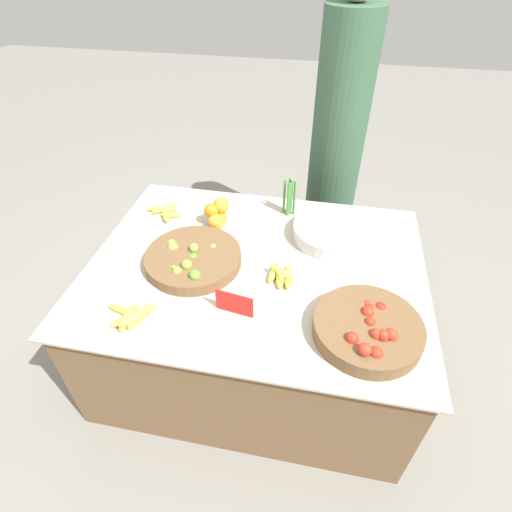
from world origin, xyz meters
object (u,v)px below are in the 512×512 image
Objects in this scene: tomato_basket at (367,329)px; price_sign at (234,303)px; lime_bowl at (193,259)px; vendor_person at (337,146)px; metal_bowl at (332,232)px.

price_sign is (-0.51, 0.01, 0.02)m from tomato_basket.
lime_bowl is 1.06× the size of tomato_basket.
tomato_basket is 1.31m from vendor_person.
metal_bowl is at bearing 66.98° from price_sign.
tomato_basket is at bearing 7.36° from price_sign.
tomato_basket is at bearing -74.73° from metal_bowl.
vendor_person reaches higher than price_sign.
vendor_person is at bearing 97.93° from tomato_basket.
metal_bowl is (-0.16, 0.58, 0.00)m from tomato_basket.
price_sign is at bearing -44.61° from lime_bowl.
vendor_person is (0.58, 1.03, 0.12)m from lime_bowl.
vendor_person is (-0.18, 1.29, 0.12)m from tomato_basket.
price_sign is at bearing -104.45° from vendor_person.
vendor_person reaches higher than lime_bowl.
tomato_basket reaches higher than lime_bowl.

